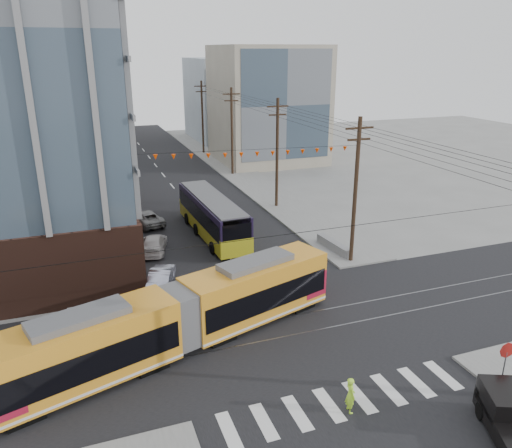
{
  "coord_description": "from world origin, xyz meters",
  "views": [
    {
      "loc": [
        -10.42,
        -19.51,
        15.41
      ],
      "look_at": [
        0.61,
        10.59,
        4.16
      ],
      "focal_mm": 35.0,
      "sensor_mm": 36.0,
      "label": 1
    }
  ],
  "objects": [
    {
      "name": "parked_car_grey",
      "position": [
        -4.99,
        25.01,
        0.67
      ],
      "size": [
        3.32,
        5.21,
        1.34
      ],
      "primitive_type": "imported",
      "rotation": [
        0.0,
        0.0,
        3.39
      ],
      "color": "gray",
      "rests_on": "ground"
    },
    {
      "name": "jersey_barrier",
      "position": [
        8.3,
        13.36,
        0.42
      ],
      "size": [
        1.28,
        4.26,
        0.84
      ],
      "primitive_type": "cube",
      "rotation": [
        0.0,
        0.0,
        0.08
      ],
      "color": "slate",
      "rests_on": "ground"
    },
    {
      "name": "bg_bldg_nw_near",
      "position": [
        -17.0,
        52.0,
        9.0
      ],
      "size": [
        18.0,
        16.0,
        18.0
      ],
      "primitive_type": "cube",
      "color": "#8C99A5",
      "rests_on": "ground"
    },
    {
      "name": "city_bus",
      "position": [
        0.13,
        20.31,
        1.77
      ],
      "size": [
        3.18,
        12.56,
        3.53
      ],
      "primitive_type": null,
      "rotation": [
        0.0,
        0.0,
        0.04
      ],
      "color": "black",
      "rests_on": "ground"
    },
    {
      "name": "stop_sign",
      "position": [
        7.11,
        -5.08,
        1.31
      ],
      "size": [
        0.86,
        0.86,
        2.62
      ],
      "primitive_type": null,
      "rotation": [
        0.0,
        0.0,
        -0.08
      ],
      "color": "maroon",
      "rests_on": "ground"
    },
    {
      "name": "bg_bldg_nw_far",
      "position": [
        -14.0,
        72.0,
        10.0
      ],
      "size": [
        16.0,
        18.0,
        20.0
      ],
      "primitive_type": "cube",
      "color": "gray",
      "rests_on": "ground"
    },
    {
      "name": "parked_car_silver",
      "position": [
        -5.84,
        11.8,
        0.68
      ],
      "size": [
        2.69,
        4.38,
        1.36
      ],
      "primitive_type": "imported",
      "rotation": [
        0.0,
        0.0,
        2.82
      ],
      "color": "#979AAF",
      "rests_on": "ground"
    },
    {
      "name": "bg_bldg_ne_far",
      "position": [
        18.0,
        68.0,
        7.0
      ],
      "size": [
        16.0,
        16.0,
        14.0
      ],
      "primitive_type": "cube",
      "color": "#8C99A5",
      "rests_on": "ground"
    },
    {
      "name": "ground",
      "position": [
        0.0,
        0.0,
        0.0
      ],
      "size": [
        160.0,
        160.0,
        0.0
      ],
      "primitive_type": "plane",
      "color": "slate"
    },
    {
      "name": "streetcar",
      "position": [
        -6.2,
        3.89,
        1.88
      ],
      "size": [
        19.41,
        8.58,
        3.76
      ],
      "primitive_type": null,
      "rotation": [
        0.0,
        0.0,
        0.31
      ],
      "color": "orange",
      "rests_on": "ground"
    },
    {
      "name": "pedestrian",
      "position": [
        -0.14,
        -3.68,
        0.88
      ],
      "size": [
        0.48,
        0.68,
        1.75
      ],
      "primitive_type": "imported",
      "rotation": [
        0.0,
        0.0,
        1.47
      ],
      "color": "#B0F130",
      "rests_on": "ground"
    },
    {
      "name": "parked_car_white",
      "position": [
        -5.35,
        18.22,
        0.68
      ],
      "size": [
        3.04,
        5.01,
        1.36
      ],
      "primitive_type": "imported",
      "rotation": [
        0.0,
        0.0,
        2.88
      ],
      "color": "#BAB5B5",
      "rests_on": "ground"
    },
    {
      "name": "utility_pole_far",
      "position": [
        8.5,
        56.0,
        5.5
      ],
      "size": [
        0.3,
        0.3,
        11.0
      ],
      "primitive_type": "cylinder",
      "color": "black",
      "rests_on": "ground"
    },
    {
      "name": "bg_bldg_ne_near",
      "position": [
        16.0,
        48.0,
        8.0
      ],
      "size": [
        14.0,
        14.0,
        16.0
      ],
      "primitive_type": "cube",
      "color": "gray",
      "rests_on": "ground"
    }
  ]
}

